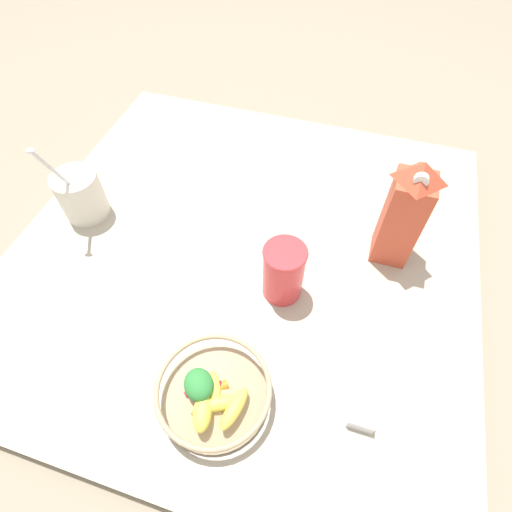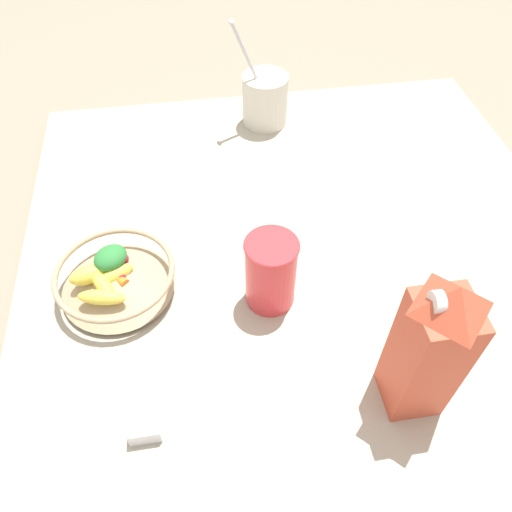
{
  "view_description": "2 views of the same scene",
  "coord_description": "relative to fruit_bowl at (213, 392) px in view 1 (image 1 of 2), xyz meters",
  "views": [
    {
      "loc": [
        0.19,
        -0.53,
        0.76
      ],
      "look_at": [
        0.05,
        -0.07,
        0.12
      ],
      "focal_mm": 28.0,
      "sensor_mm": 36.0,
      "label": 1
    },
    {
      "loc": [
        0.61,
        -0.19,
        0.73
      ],
      "look_at": [
        0.05,
        -0.1,
        0.07
      ],
      "focal_mm": 35.0,
      "sensor_mm": 36.0,
      "label": 2
    }
  ],
  "objects": [
    {
      "name": "spice_jar",
      "position": [
        0.25,
        0.04,
        -0.02
      ],
      "size": [
        0.04,
        0.04,
        0.03
      ],
      "color": "silver",
      "rests_on": "countertop"
    },
    {
      "name": "countertop",
      "position": [
        -0.06,
        0.34,
        -0.05
      ],
      "size": [
        1.04,
        1.04,
        0.03
      ],
      "color": "#B2A893",
      "rests_on": "ground_plane"
    },
    {
      "name": "yogurt_tub",
      "position": [
        -0.46,
        0.33,
        0.03
      ],
      "size": [
        0.1,
        0.13,
        0.25
      ],
      "color": "silver",
      "rests_on": "countertop"
    },
    {
      "name": "milk_carton",
      "position": [
        0.26,
        0.43,
        0.1
      ],
      "size": [
        0.08,
        0.08,
        0.26
      ],
      "color": "#CC4C33",
      "rests_on": "countertop"
    },
    {
      "name": "ground_plane",
      "position": [
        -0.06,
        0.34,
        -0.07
      ],
      "size": [
        6.0,
        6.0,
        0.0
      ],
      "primitive_type": "plane",
      "color": "gray"
    },
    {
      "name": "drinking_cup",
      "position": [
        0.06,
        0.26,
        0.04
      ],
      "size": [
        0.09,
        0.09,
        0.14
      ],
      "color": "#DB383D",
      "rests_on": "countertop"
    },
    {
      "name": "fruit_bowl",
      "position": [
        0.0,
        0.0,
        0.0
      ],
      "size": [
        0.2,
        0.2,
        0.08
      ],
      "color": "tan",
      "rests_on": "countertop"
    }
  ]
}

